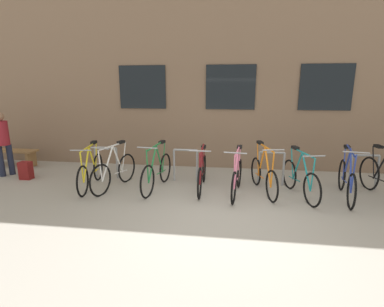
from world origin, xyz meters
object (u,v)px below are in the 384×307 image
(bicycle_pink, at_px, (237,177))
(bicycle_maroon, at_px, (202,173))
(bicycle_teal, at_px, (300,179))
(bicycle_black, at_px, (384,179))
(bicycle_white, at_px, (114,171))
(backpack, at_px, (26,170))
(bicycle_orange, at_px, (263,175))
(person_by_bench, at_px, (3,140))
(bicycle_blue, at_px, (347,180))
(bicycle_green, at_px, (157,172))
(wooden_bench, at_px, (12,155))
(bicycle_yellow, at_px, (91,171))

(bicycle_pink, bearing_deg, bicycle_maroon, 164.23)
(bicycle_teal, distance_m, bicycle_black, 1.69)
(bicycle_white, bearing_deg, backpack, 173.13)
(bicycle_orange, distance_m, person_by_bench, 6.44)
(bicycle_blue, distance_m, bicycle_green, 3.97)
(bicycle_green, height_order, bicycle_maroon, bicycle_green)
(bicycle_blue, height_order, bicycle_pink, bicycle_blue)
(bicycle_white, relative_size, person_by_bench, 1.02)
(bicycle_pink, bearing_deg, bicycle_black, 3.47)
(bicycle_maroon, relative_size, bicycle_orange, 1.06)
(bicycle_maroon, bearing_deg, bicycle_blue, -2.59)
(bicycle_blue, distance_m, bicycle_teal, 0.92)
(bicycle_teal, relative_size, bicycle_orange, 0.99)
(person_by_bench, bearing_deg, bicycle_white, -9.20)
(bicycle_teal, distance_m, bicycle_maroon, 2.06)
(bicycle_green, xyz_separation_m, bicycle_pink, (1.76, -0.10, -0.02))
(bicycle_black, distance_m, bicycle_pink, 2.98)
(wooden_bench, bearing_deg, bicycle_black, -7.16)
(bicycle_teal, relative_size, wooden_bench, 1.16)
(bicycle_blue, bearing_deg, bicycle_green, 179.70)
(bicycle_green, bearing_deg, bicycle_teal, -0.87)
(bicycle_teal, height_order, bicycle_green, bicycle_green)
(bicycle_black, bearing_deg, bicycle_green, -179.04)
(bicycle_orange, xyz_separation_m, bicycle_yellow, (-3.84, -0.20, -0.00))
(bicycle_blue, bearing_deg, bicycle_orange, 175.79)
(bicycle_pink, bearing_deg, bicycle_yellow, 179.95)
(bicycle_pink, bearing_deg, bicycle_green, 176.70)
(bicycle_orange, bearing_deg, bicycle_white, -176.85)
(bicycle_blue, distance_m, bicycle_maroon, 2.98)
(bicycle_blue, relative_size, bicycle_green, 1.01)
(bicycle_green, distance_m, bicycle_white, 0.96)
(bicycle_orange, xyz_separation_m, person_by_bench, (-6.41, 0.33, 0.55))
(bicycle_blue, xyz_separation_m, bicycle_orange, (-1.65, 0.12, -0.01))
(person_by_bench, height_order, backpack, person_by_bench)
(bicycle_maroon, bearing_deg, bicycle_black, -0.53)
(person_by_bench, bearing_deg, bicycle_black, -2.25)
(bicycle_white, height_order, bicycle_orange, bicycle_orange)
(bicycle_white, height_order, bicycle_yellow, bicycle_white)
(bicycle_yellow, bearing_deg, wooden_bench, 156.25)
(bicycle_blue, xyz_separation_m, bicycle_green, (-3.97, 0.02, -0.00))
(bicycle_blue, bearing_deg, bicycle_pink, -177.91)
(bicycle_pink, relative_size, bicycle_yellow, 0.96)
(bicycle_white, height_order, backpack, bicycle_white)
(bicycle_white, bearing_deg, bicycle_black, 1.61)
(bicycle_orange, xyz_separation_m, wooden_bench, (-6.90, 1.15, -0.04))
(bicycle_black, xyz_separation_m, bicycle_orange, (-2.41, 0.02, -0.03))
(bicycle_green, bearing_deg, bicycle_black, 0.96)
(bicycle_green, relative_size, wooden_bench, 1.24)
(bicycle_black, bearing_deg, bicycle_maroon, 179.47)
(bicycle_pink, height_order, bicycle_yellow, bicycle_pink)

